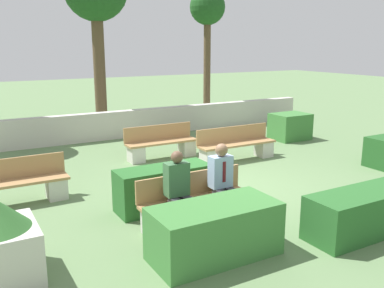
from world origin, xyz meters
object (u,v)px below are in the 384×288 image
bench_front (196,205)px  person_seated_woman (180,189)px  bench_left_side (23,187)px  bench_back (237,147)px  person_seated_man (224,180)px  tree_center_right (207,14)px  bench_right_side (161,146)px

bench_front → person_seated_woman: person_seated_woman is taller
bench_left_side → person_seated_woman: person_seated_woman is taller
bench_left_side → person_seated_woman: size_ratio=1.27×
bench_back → person_seated_man: person_seated_man is taller
tree_center_right → person_seated_woman: bearing=-123.8°
bench_front → bench_back: bearing=45.3°
bench_right_side → bench_back: 1.98m
bench_left_side → person_seated_woman: bearing=-46.2°
person_seated_man → bench_right_side: bearing=78.4°
person_seated_man → person_seated_woman: size_ratio=1.02×
bench_back → person_seated_woman: (-3.33, -3.15, 0.38)m
person_seated_man → tree_center_right: size_ratio=0.27×
bench_back → person_seated_man: (-2.49, -3.14, 0.40)m
bench_back → person_seated_woman: person_seated_woman is taller
bench_right_side → tree_center_right: tree_center_right is taller
bench_left_side → tree_center_right: bearing=43.8°
bench_left_side → bench_back: 5.35m
bench_right_side → person_seated_man: person_seated_man is taller
person_seated_man → tree_center_right: 10.30m
bench_front → bench_left_side: (-2.36, 2.46, -0.01)m
tree_center_right → bench_back: bearing=-113.8°
bench_front → bench_back: size_ratio=0.90×
bench_left_side → tree_center_right: size_ratio=0.34×
bench_right_side → bench_back: same height
bench_left_side → bench_right_side: size_ratio=0.87×
bench_front → bench_right_side: (1.36, 4.15, -0.00)m
bench_front → tree_center_right: bearing=57.4°
bench_right_side → person_seated_woman: size_ratio=1.47×
bench_front → person_seated_man: (0.48, -0.14, 0.41)m
bench_back → tree_center_right: tree_center_right is taller
bench_back → tree_center_right: (2.35, 5.33, 3.69)m
person_seated_woman → bench_back: bearing=43.4°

